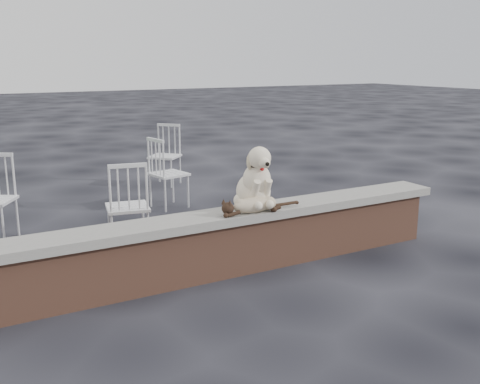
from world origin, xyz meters
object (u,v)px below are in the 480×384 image
dog (253,176)px  chair_c (127,205)px  chair_e (169,173)px  cat (254,204)px  chair_d (165,155)px

dog → chair_c: size_ratio=0.64×
chair_c → chair_e: bearing=-115.0°
cat → chair_d: chair_d is taller
cat → chair_d: size_ratio=1.01×
chair_d → chair_c: size_ratio=1.00×
chair_c → chair_e: size_ratio=1.00×
dog → chair_e: dog is taller
cat → chair_c: chair_c is taller
dog → cat: (-0.08, -0.15, -0.22)m
cat → chair_e: 2.58m
chair_d → chair_c: same height
chair_e → chair_c: bearing=132.3°
dog → chair_e: (0.13, 2.42, -0.41)m
chair_d → chair_e: same height
cat → chair_e: (0.21, 2.57, -0.19)m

